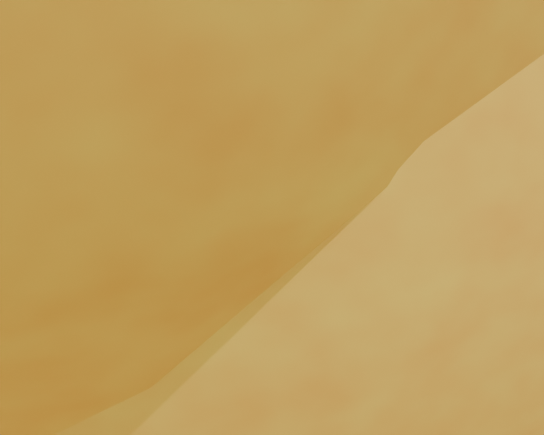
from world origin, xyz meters
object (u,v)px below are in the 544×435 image
streetlamp_near (439,195)px  streetlamp_far (195,110)px  car_white (156,179)px  car_silver (156,179)px  streetlamp_mid (257,132)px  car_dark (146,167)px  bus (311,247)px

streetlamp_near → streetlamp_far: 44.00m
car_white → car_silver: bearing=-81.5°
car_white → streetlamp_mid: bearing=-34.5°
streetlamp_near → streetlamp_far: (0.00, 44.00, 0.00)m
car_silver → car_dark: 6.42m
streetlamp_near → car_silver: streetlamp_near is taller
streetlamp_mid → streetlamp_far: bearing=90.0°
streetlamp_near → bus: bearing=116.9°
streetlamp_near → streetlamp_far: size_ratio=1.00×
streetlamp_mid → car_white: size_ratio=1.90×
streetlamp_far → bus: bearing=-94.0°
bus → car_silver: (-3.62, 22.58, -0.80)m
streetlamp_mid → car_silver: size_ratio=1.87×
streetlamp_mid → car_dark: streetlamp_mid is taller
car_silver → car_dark: (0.00, 6.42, -0.09)m
streetlamp_mid → car_silver: streetlamp_mid is taller
streetlamp_mid → car_silver: 9.46m
streetlamp_far → car_white: 17.76m
streetlamp_near → streetlamp_mid: size_ratio=1.00×
streetlamp_far → bus: (-2.68, -38.73, -3.17)m
streetlamp_near → car_dark: size_ratio=1.89×
streetlamp_far → car_silver: 17.79m
streetlamp_near → car_white: (-6.30, 27.87, -3.96)m
streetlamp_mid → car_white: (-6.30, 5.87, -3.96)m
streetlamp_far → car_white: (-6.30, -16.13, -3.96)m
streetlamp_near → bus: size_ratio=0.73×
streetlamp_mid → car_dark: (-6.30, 12.26, -4.06)m
streetlamp_near → car_dark: (-6.30, 34.26, -4.06)m
streetlamp_far → bus: size_ratio=0.73×
streetlamp_mid → car_dark: size_ratio=1.89×
streetlamp_near → car_silver: (-6.30, 27.84, -3.97)m
bus → car_white: (-3.62, 22.61, -0.79)m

